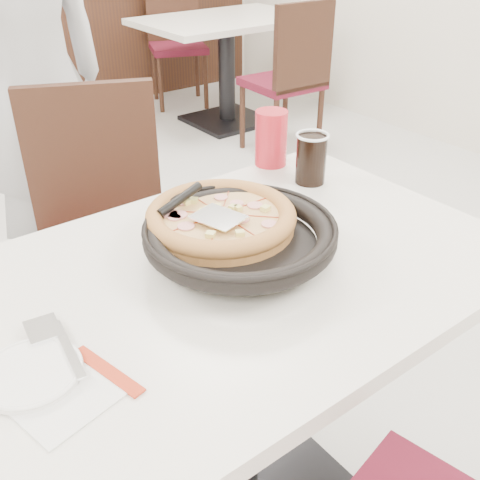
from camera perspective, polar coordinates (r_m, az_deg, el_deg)
main_table at (r=1.43m, az=-0.47°, el=-15.32°), size 1.26×0.90×0.75m
chair_far at (r=1.82m, az=-13.70°, el=-0.97°), size 0.55×0.55×0.95m
trivet at (r=1.27m, az=-0.70°, el=0.54°), size 0.13×0.13×0.04m
pizza_pan at (r=1.19m, az=-0.00°, el=-0.33°), size 0.35×0.35×0.01m
pizza at (r=1.23m, az=-1.94°, el=1.77°), size 0.35×0.35×0.02m
pizza_server at (r=1.18m, az=-2.21°, el=2.35°), size 0.11×0.12×0.00m
napkin at (r=0.95m, az=-17.49°, el=-14.53°), size 0.19×0.19×0.00m
side_plate at (r=0.99m, az=-20.47°, el=-12.62°), size 0.18×0.18×0.01m
fork at (r=1.00m, az=-17.07°, el=-10.48°), size 0.03×0.16×0.00m
cola_glass at (r=1.55m, az=7.22°, el=8.08°), size 0.09×0.09×0.13m
red_cup at (r=1.65m, az=3.18°, el=10.30°), size 0.10×0.10×0.16m
diner_person at (r=2.22m, az=-20.10°, el=14.56°), size 0.68×0.50×1.71m
bg_table_right at (r=4.26m, az=-1.35°, el=16.70°), size 1.25×0.88×0.75m
bg_chair_right_near at (r=3.69m, az=4.31°, el=16.00°), size 0.44×0.44×0.95m
bg_chair_right_far at (r=4.71m, az=-6.33°, el=19.14°), size 0.55×0.55×0.95m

